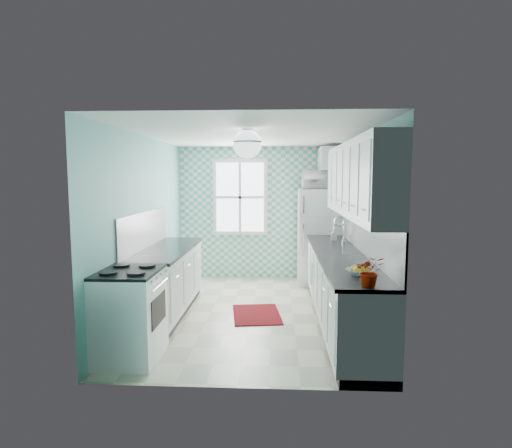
{
  "coord_description": "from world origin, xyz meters",
  "views": [
    {
      "loc": [
        0.36,
        -5.92,
        1.93
      ],
      "look_at": [
        0.05,
        0.25,
        1.25
      ],
      "focal_mm": 30.0,
      "sensor_mm": 36.0,
      "label": 1
    }
  ],
  "objects_px": {
    "fruit_bowl": "(360,272)",
    "fridge": "(319,237)",
    "ceiling_light": "(247,144)",
    "potted_plant": "(370,271)",
    "microwave": "(320,180)",
    "stove": "(130,313)",
    "sink": "(333,243)"
  },
  "relations": [
    {
      "from": "fruit_bowl",
      "to": "potted_plant",
      "type": "relative_size",
      "value": 0.9
    },
    {
      "from": "ceiling_light",
      "to": "sink",
      "type": "distance_m",
      "value": 2.26
    },
    {
      "from": "fridge",
      "to": "potted_plant",
      "type": "height_order",
      "value": "fridge"
    },
    {
      "from": "fridge",
      "to": "sink",
      "type": "xyz_separation_m",
      "value": [
        0.09,
        -1.27,
        0.07
      ]
    },
    {
      "from": "stove",
      "to": "fridge",
      "type": "bearing_deg",
      "value": 55.21
    },
    {
      "from": "sink",
      "to": "fruit_bowl",
      "type": "distance_m",
      "value": 2.14
    },
    {
      "from": "ceiling_light",
      "to": "potted_plant",
      "type": "bearing_deg",
      "value": -46.94
    },
    {
      "from": "fridge",
      "to": "microwave",
      "type": "relative_size",
      "value": 2.84
    },
    {
      "from": "stove",
      "to": "sink",
      "type": "xyz_separation_m",
      "value": [
        2.4,
        2.1,
        0.44
      ]
    },
    {
      "from": "stove",
      "to": "fruit_bowl",
      "type": "height_order",
      "value": "fruit_bowl"
    },
    {
      "from": "fruit_bowl",
      "to": "potted_plant",
      "type": "distance_m",
      "value": 0.46
    },
    {
      "from": "stove",
      "to": "sink",
      "type": "height_order",
      "value": "sink"
    },
    {
      "from": "fruit_bowl",
      "to": "microwave",
      "type": "height_order",
      "value": "microwave"
    },
    {
      "from": "potted_plant",
      "to": "sink",
      "type": "bearing_deg",
      "value": 89.9
    },
    {
      "from": "sink",
      "to": "fruit_bowl",
      "type": "relative_size",
      "value": 2.1
    },
    {
      "from": "fridge",
      "to": "potted_plant",
      "type": "xyz_separation_m",
      "value": [
        0.09,
        -3.86,
        0.22
      ]
    },
    {
      "from": "stove",
      "to": "fruit_bowl",
      "type": "relative_size",
      "value": 3.7
    },
    {
      "from": "fruit_bowl",
      "to": "microwave",
      "type": "relative_size",
      "value": 0.42
    },
    {
      "from": "microwave",
      "to": "stove",
      "type": "bearing_deg",
      "value": 52.78
    },
    {
      "from": "fruit_bowl",
      "to": "fridge",
      "type": "bearing_deg",
      "value": 91.51
    },
    {
      "from": "fruit_bowl",
      "to": "microwave",
      "type": "bearing_deg",
      "value": 91.51
    },
    {
      "from": "stove",
      "to": "microwave",
      "type": "relative_size",
      "value": 1.55
    },
    {
      "from": "fridge",
      "to": "microwave",
      "type": "distance_m",
      "value": 1.03
    },
    {
      "from": "microwave",
      "to": "potted_plant",
      "type": "bearing_deg",
      "value": 88.53
    },
    {
      "from": "stove",
      "to": "sink",
      "type": "distance_m",
      "value": 3.22
    },
    {
      "from": "stove",
      "to": "microwave",
      "type": "distance_m",
      "value": 4.32
    },
    {
      "from": "sink",
      "to": "fruit_bowl",
      "type": "xyz_separation_m",
      "value": [
        -0.0,
        -2.14,
        0.04
      ]
    },
    {
      "from": "fridge",
      "to": "ceiling_light",
      "type": "bearing_deg",
      "value": -116.27
    },
    {
      "from": "stove",
      "to": "potted_plant",
      "type": "bearing_deg",
      "value": -12.01
    },
    {
      "from": "fridge",
      "to": "microwave",
      "type": "bearing_deg",
      "value": 50.8
    },
    {
      "from": "sink",
      "to": "microwave",
      "type": "height_order",
      "value": "microwave"
    },
    {
      "from": "sink",
      "to": "ceiling_light",
      "type": "bearing_deg",
      "value": -133.74
    }
  ]
}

